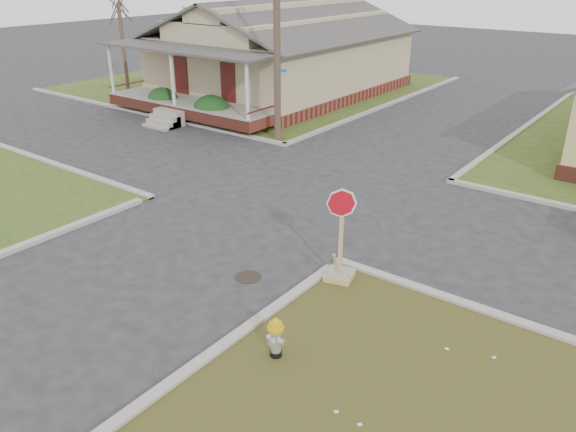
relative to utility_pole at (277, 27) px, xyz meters
The scene contains 11 objects.
ground 10.89m from the utility_pole, 64.74° to the right, with size 120.00×120.00×0.00m, color #262628.
verge_far_left 13.48m from the utility_pole, 134.04° to the left, with size 19.00×19.00×0.05m, color #304819.
curbs 7.39m from the utility_pole, 42.88° to the right, with size 80.00×40.00×0.12m, color #A09A90, non-canonical shape.
manhole 12.29m from the utility_pole, 55.75° to the right, with size 0.64×0.64×0.01m, color black.
corner_house 9.99m from the utility_pole, 126.69° to the left, with size 10.10×15.50×5.30m.
utility_pole is the anchor object (origin of this frame).
tree_far_left 14.31m from the utility_pole, 167.34° to the left, with size 0.22×0.22×4.90m, color #3A2B21.
fire_hydrant 14.98m from the utility_pole, 52.29° to the right, with size 0.31×0.31×0.84m.
stop_sign 12.31m from the utility_pole, 44.90° to the right, with size 0.65×0.64×2.30m.
hedge_left 8.53m from the utility_pole, behind, with size 1.60×1.31×1.22m, color #143413.
hedge_right 5.75m from the utility_pole, behind, with size 1.65×1.35×1.26m, color #143413.
Camera 1 is at (10.01, -9.30, 6.88)m, focal length 35.00 mm.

